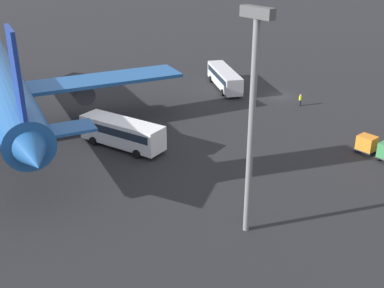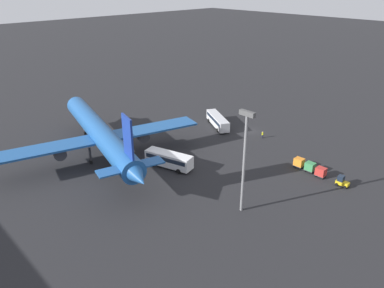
# 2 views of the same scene
# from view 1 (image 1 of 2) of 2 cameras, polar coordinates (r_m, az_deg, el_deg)

# --- Properties ---
(ground_plane) EXTENTS (600.00, 600.00, 0.00)m
(ground_plane) POSITION_cam_1_polar(r_m,az_deg,el_deg) (75.08, 10.30, 5.64)
(ground_plane) COLOR #232326
(airplane) EXTENTS (50.58, 44.18, 15.89)m
(airplane) POSITION_cam_1_polar(r_m,az_deg,el_deg) (63.23, -21.46, 6.57)
(airplane) COLOR #1E5193
(airplane) RESTS_ON ground
(shuttle_bus_near) EXTENTS (11.85, 7.99, 3.03)m
(shuttle_bus_near) POSITION_cam_1_polar(r_m,az_deg,el_deg) (77.33, 3.87, 7.93)
(shuttle_bus_near) COLOR silver
(shuttle_bus_near) RESTS_ON ground
(shuttle_bus_far) EXTENTS (10.98, 5.78, 3.25)m
(shuttle_bus_far) POSITION_cam_1_polar(r_m,az_deg,el_deg) (55.94, -8.29, 1.48)
(shuttle_bus_far) COLOR white
(shuttle_bus_far) RESTS_ON ground
(worker_person) EXTENTS (0.38, 0.38, 1.74)m
(worker_person) POSITION_cam_1_polar(r_m,az_deg,el_deg) (71.01, 12.70, 5.12)
(worker_person) COLOR #1E1E2D
(worker_person) RESTS_ON ground
(cargo_cart_orange) EXTENTS (2.02, 1.71, 2.06)m
(cargo_cart_orange) POSITION_cam_1_polar(r_m,az_deg,el_deg) (57.59, 20.00, 0.08)
(cargo_cart_orange) COLOR #38383D
(cargo_cart_orange) RESTS_ON ground
(light_pole) EXTENTS (2.80, 0.70, 18.31)m
(light_pole) POSITION_cam_1_polar(r_m,az_deg,el_deg) (36.48, 7.19, 4.69)
(light_pole) COLOR slate
(light_pole) RESTS_ON ground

